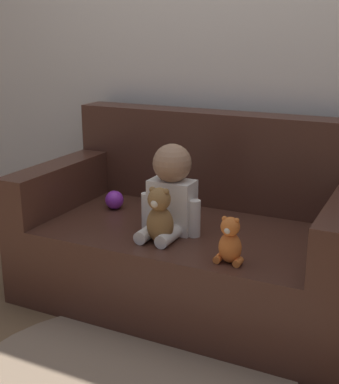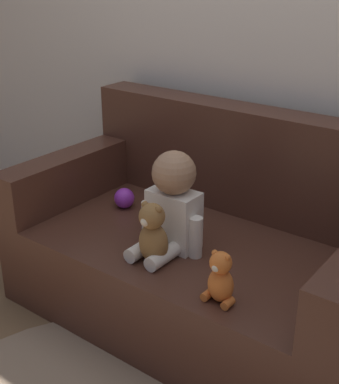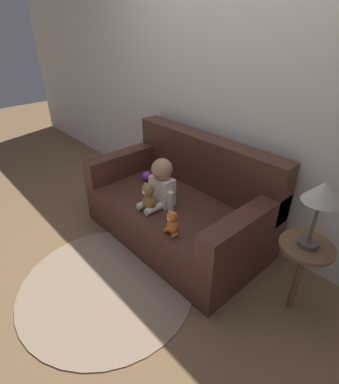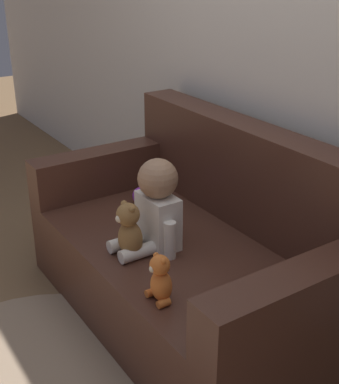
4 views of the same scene
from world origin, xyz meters
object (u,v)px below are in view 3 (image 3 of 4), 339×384
object	(u,v)px
teddy_bear_brown	(149,198)
side_table	(315,219)
couch	(181,206)
person_baby	(161,184)
toy_ball	(147,176)
plush_toy_side	(172,223)

from	to	relation	value
teddy_bear_brown	side_table	xyz separation A→B (m)	(1.16, 0.34, 0.24)
couch	side_table	bearing A→B (deg)	-0.15
person_baby	toy_ball	size ratio (longest dim) A/B	4.26
toy_ball	side_table	size ratio (longest dim) A/B	0.10
couch	side_table	distance (m)	1.22
couch	teddy_bear_brown	distance (m)	0.41
person_baby	plush_toy_side	distance (m)	0.43
person_baby	teddy_bear_brown	xyz separation A→B (m)	(0.02, -0.14, -0.07)
couch	teddy_bear_brown	world-z (taller)	couch
plush_toy_side	toy_ball	size ratio (longest dim) A/B	2.02
teddy_bear_brown	plush_toy_side	world-z (taller)	teddy_bear_brown
plush_toy_side	side_table	xyz separation A→B (m)	(0.81, 0.41, 0.28)
couch	plush_toy_side	xyz separation A→B (m)	(0.32, -0.41, 0.18)
couch	toy_ball	distance (m)	0.48
plush_toy_side	toy_ball	bearing A→B (deg)	154.16
person_baby	teddy_bear_brown	bearing A→B (deg)	-83.63
teddy_bear_brown	side_table	size ratio (longest dim) A/B	0.25
person_baby	toy_ball	bearing A→B (deg)	157.76
person_baby	plush_toy_side	bearing A→B (deg)	-29.65
teddy_bear_brown	toy_ball	distance (m)	0.54
couch	plush_toy_side	world-z (taller)	couch
toy_ball	person_baby	bearing A→B (deg)	-22.24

